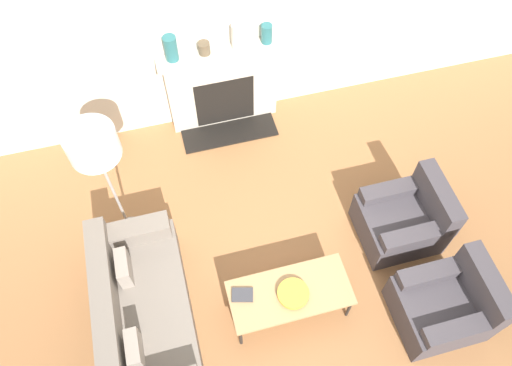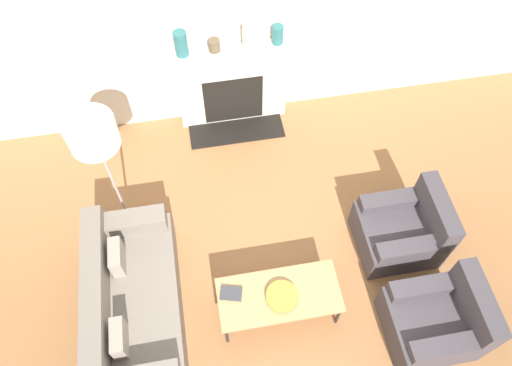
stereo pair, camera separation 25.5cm
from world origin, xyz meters
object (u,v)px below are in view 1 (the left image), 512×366
Objects in this scene: coffee_table at (290,293)px; mantel_vase_right at (267,34)px; armchair_near at (446,305)px; mantel_vase_center_right at (236,37)px; fireplace at (223,88)px; floor_lamp at (95,151)px; couch at (142,314)px; armchair_far at (405,219)px; book at (242,295)px; mantel_vase_center_left at (204,48)px; bowl at (293,294)px; mantel_vase_left at (171,48)px.

mantel_vase_right is at bearing 79.56° from coffee_table.
coffee_table is at bearing -107.84° from armchair_near.
mantel_vase_center_right is at bearing 180.00° from mantel_vase_right.
fireplace is 0.83× the size of floor_lamp.
armchair_far is (2.94, 0.32, -0.01)m from couch.
mantel_vase_center_right is at bearing 87.10° from coffee_table.
armchair_near is (2.94, -0.68, -0.01)m from couch.
couch is 1.01m from book.
armchair_far is at bearing -83.75° from couch.
couch is at bearing -119.16° from fireplace.
fireplace is at bearing 91.24° from coffee_table.
fireplace reaches higher than book.
book is 2.83m from mantel_vase_center_right.
floor_lamp is 12.35× the size of mantel_vase_center_left.
mantel_vase_center_left is at bearing 180.00° from mantel_vase_center_right.
coffee_table is at bearing -41.80° from floor_lamp.
mantel_vase_left reaches higher than bowl.
mantel_vase_left is at bearing 102.66° from bowl.
floor_lamp is (-2.97, 1.80, 1.25)m from armchair_near.
bowl is at bearing -99.07° from couch.
mantel_vase_right is at bearing -162.83° from armchair_near.
bowl is at bearing 0.41° from book.
mantel_vase_left is 1.31× the size of mantel_vase_right.
mantel_vase_right reaches higher than bowl.
fireplace is at bearing -1.51° from mantel_vase_left.
armchair_far is (1.54, -2.17, -0.27)m from fireplace.
floor_lamp is at bearing -122.52° from mantel_vase_left.
coffee_table is (-1.49, -0.52, 0.10)m from armchair_far.
floor_lamp is at bearing -136.02° from fireplace.
floor_lamp is (-2.97, 0.80, 1.25)m from armchair_far.
couch is 2.14× the size of armchair_near.
armchair_far is 2.00m from book.
fireplace is at bearing -154.08° from armchair_near.
couch is at bearing -108.80° from mantel_vase_left.
mantel_vase_left is at bearing -136.42° from armchair_far.
fireplace is at bearing 43.98° from floor_lamp.
mantel_vase_center_right is at bearing 0.00° from mantel_vase_center_left.
mantel_vase_left is 0.38m from mantel_vase_center_left.
armchair_far is at bearing 19.44° from coffee_table.
armchair_near is at bearing -17.84° from coffee_table.
armchair_far is at bearing -54.62° from fireplace.
bowl is at bearing -84.80° from mantel_vase_center_left.
mantel_vase_left is (-2.08, 2.19, 1.02)m from armchair_far.
armchair_near is 5.84× the size of mantel_vase_center_left.
couch is (-1.39, -2.50, -0.26)m from fireplace.
armchair_far is 2.70× the size of bowl.
fireplace is 0.82× the size of couch.
fireplace reaches higher than couch.
mantel_vase_center_left is 0.73m from mantel_vase_right.
floor_lamp is 7.68× the size of mantel_vase_right.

